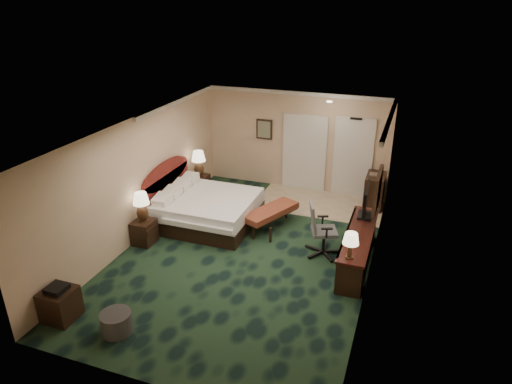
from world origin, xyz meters
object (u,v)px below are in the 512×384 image
(bed, at_px, (209,210))
(ottoman, at_px, (116,323))
(lamp_far, at_px, (199,164))
(side_table, at_px, (60,304))
(nightstand_far, at_px, (199,186))
(desk, at_px, (358,248))
(bed_bench, at_px, (271,218))
(minibar, at_px, (374,191))
(tv, at_px, (366,202))
(nightstand_near, at_px, (144,232))
(desk_chair, at_px, (324,229))
(lamp_near, at_px, (142,207))

(bed, distance_m, ottoman, 3.95)
(lamp_far, bearing_deg, side_table, -90.01)
(nightstand_far, bearing_deg, desk, -22.92)
(bed_bench, distance_m, minibar, 2.90)
(nightstand_far, xyz_separation_m, bed_bench, (2.35, -1.04, -0.05))
(side_table, distance_m, tv, 6.11)
(bed_bench, distance_m, ottoman, 4.39)
(desk, height_order, tv, tv)
(nightstand_near, relative_size, desk, 0.22)
(lamp_far, height_order, desk_chair, lamp_far)
(bed_bench, xyz_separation_m, tv, (2.11, -0.10, 0.80))
(bed, xyz_separation_m, tv, (3.56, 0.16, 0.70))
(nightstand_far, relative_size, ottoman, 1.17)
(bed_bench, relative_size, desk, 0.60)
(ottoman, bearing_deg, nightstand_near, 113.35)
(lamp_near, height_order, side_table, lamp_near)
(nightstand_far, relative_size, bed_bench, 0.41)
(bed, relative_size, minibar, 2.48)
(bed, relative_size, desk_chair, 1.85)
(nightstand_near, xyz_separation_m, bed_bench, (2.38, 1.58, -0.02))
(nightstand_near, height_order, minibar, minibar)
(nightstand_near, height_order, bed_bench, nightstand_near)
(nightstand_far, bearing_deg, nightstand_near, -90.52)
(lamp_far, distance_m, desk, 4.85)
(lamp_far, distance_m, ottoman, 5.42)
(lamp_near, bearing_deg, nightstand_far, 89.55)
(desk, bearing_deg, side_table, -142.61)
(ottoman, bearing_deg, side_table, -178.71)
(desk_chair, xyz_separation_m, minibar, (0.73, 2.69, -0.14))
(nightstand_near, xyz_separation_m, minibar, (4.49, 3.56, 0.16))
(ottoman, distance_m, side_table, 1.08)
(lamp_near, relative_size, minibar, 0.77)
(bed, distance_m, tv, 3.63)
(desk, relative_size, tv, 2.80)
(bed, distance_m, desk_chair, 2.88)
(bed, distance_m, nightstand_far, 1.59)
(nightstand_far, xyz_separation_m, lamp_near, (-0.02, -2.62, 0.57))
(lamp_near, bearing_deg, side_table, -88.88)
(tv, relative_size, minibar, 1.02)
(nightstand_near, height_order, lamp_near, lamp_near)
(lamp_far, relative_size, minibar, 0.81)
(desk, bearing_deg, ottoman, -134.91)
(desk, xyz_separation_m, desk_chair, (-0.72, 0.14, 0.22))
(minibar, bearing_deg, nightstand_near, -141.58)
(nightstand_near, distance_m, bed_bench, 2.86)
(lamp_near, height_order, minibar, lamp_near)
(desk, bearing_deg, bed_bench, 158.12)
(side_table, bearing_deg, ottoman, 1.29)
(minibar, bearing_deg, bed, -147.74)
(bed, bearing_deg, nightstand_far, 124.72)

